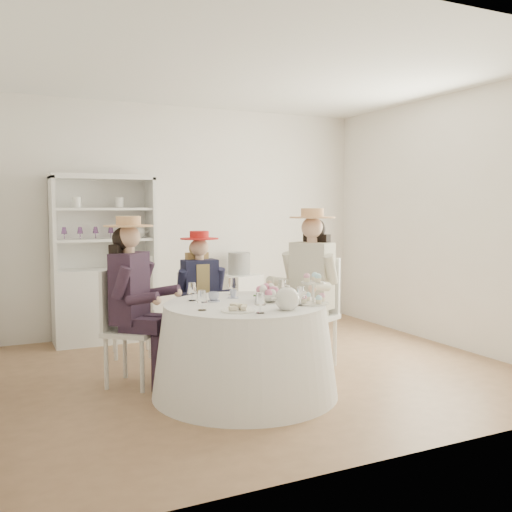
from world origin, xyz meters
name	(u,v)px	position (x,y,z in m)	size (l,w,h in m)	color
ground	(261,370)	(0.00, 0.00, 0.00)	(4.50, 4.50, 0.00)	#876243
ceiling	(261,71)	(0.00, 0.00, 2.70)	(4.50, 4.50, 0.00)	white
wall_back	(189,219)	(0.00, 2.00, 1.35)	(4.50, 4.50, 0.00)	silver
wall_front	(410,233)	(0.00, -2.00, 1.35)	(4.50, 4.50, 0.00)	silver
wall_right	(449,221)	(2.25, 0.00, 1.35)	(4.50, 4.50, 0.00)	silver
tea_table	(245,349)	(-0.40, -0.54, 0.37)	(1.49, 1.49, 0.74)	white
hutch	(104,283)	(-1.07, 1.76, 0.66)	(1.26, 0.85, 1.85)	silver
side_table	(239,301)	(0.56, 1.75, 0.34)	(0.43, 0.43, 0.67)	silver
hatbox	(239,263)	(0.56, 1.75, 0.81)	(0.27, 0.27, 0.27)	black
guest_left	(132,291)	(-1.16, 0.07, 0.80)	(0.61, 0.60, 1.43)	silver
guest_mid	(200,289)	(-0.43, 0.43, 0.72)	(0.46, 0.48, 1.28)	silver
guest_right	(310,278)	(0.46, -0.11, 0.84)	(0.63, 0.57, 1.49)	silver
spare_chair	(132,303)	(-0.95, 0.98, 0.55)	(0.49, 0.49, 1.02)	silver
teacup_a	(214,297)	(-0.60, -0.37, 0.77)	(0.09, 0.09, 0.07)	white
teacup_b	(233,294)	(-0.39, -0.27, 0.77)	(0.06, 0.06, 0.06)	white
teacup_c	(265,295)	(-0.17, -0.43, 0.78)	(0.09, 0.09, 0.07)	white
flower_bowl	(271,298)	(-0.18, -0.56, 0.77)	(0.24, 0.24, 0.06)	white
flower_arrangement	(268,292)	(-0.20, -0.55, 0.82)	(0.17, 0.17, 0.06)	pink
table_teapot	(287,299)	(-0.24, -0.95, 0.82)	(0.26, 0.18, 0.19)	white
sandwich_plate	(238,309)	(-0.60, -0.84, 0.75)	(0.25, 0.25, 0.06)	white
cupcake_stand	(313,293)	(0.07, -0.80, 0.83)	(0.25, 0.25, 0.24)	white
stemware_set	(245,294)	(-0.40, -0.54, 0.81)	(0.92, 0.96, 0.15)	white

